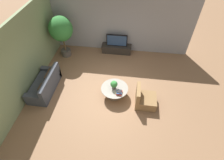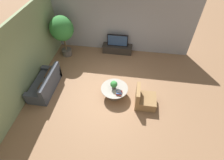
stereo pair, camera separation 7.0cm
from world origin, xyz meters
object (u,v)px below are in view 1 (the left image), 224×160
(potted_palm_tall, at_px, (61,30))
(potted_plant_tabletop, at_px, (114,85))
(couch_by_wall, at_px, (45,85))
(media_console, at_px, (117,49))
(television, at_px, (117,40))
(coffee_table, at_px, (115,90))
(armchair_wicker, at_px, (144,99))

(potted_palm_tall, height_order, potted_plant_tabletop, potted_palm_tall)
(couch_by_wall, bearing_deg, media_console, 138.98)
(television, bearing_deg, potted_palm_tall, -166.92)
(media_console, relative_size, potted_palm_tall, 0.73)
(television, distance_m, coffee_table, 3.06)
(media_console, bearing_deg, coffee_table, -85.15)
(television, distance_m, potted_palm_tall, 2.76)
(couch_by_wall, bearing_deg, armchair_wicker, 87.12)
(television, xyz_separation_m, coffee_table, (0.26, -3.02, -0.41))
(media_console, bearing_deg, couch_by_wall, -131.02)
(television, relative_size, armchair_wicker, 1.25)
(coffee_table, relative_size, armchair_wicker, 1.27)
(media_console, height_order, potted_plant_tabletop, potted_plant_tabletop)
(media_console, relative_size, couch_by_wall, 0.86)
(media_console, distance_m, coffee_table, 3.04)
(coffee_table, bearing_deg, potted_palm_tall, 139.73)
(potted_palm_tall, bearing_deg, coffee_table, -40.27)
(couch_by_wall, xyz_separation_m, armchair_wicker, (4.16, -0.21, -0.02))
(potted_plant_tabletop, bearing_deg, armchair_wicker, -12.26)
(coffee_table, xyz_separation_m, armchair_wicker, (1.21, -0.27, -0.05))
(television, bearing_deg, potted_plant_tabletop, -85.66)
(armchair_wicker, xyz_separation_m, potted_plant_tabletop, (-1.24, 0.27, 0.39))
(television, bearing_deg, media_console, 90.00)
(potted_plant_tabletop, bearing_deg, media_console, 94.33)
(coffee_table, height_order, couch_by_wall, couch_by_wall)
(coffee_table, xyz_separation_m, potted_palm_tall, (-2.86, 2.42, 1.13))
(armchair_wicker, bearing_deg, couch_by_wall, 87.12)
(potted_palm_tall, relative_size, potted_plant_tabletop, 5.66)
(potted_palm_tall, bearing_deg, media_console, 13.12)
(coffee_table, xyz_separation_m, potted_plant_tabletop, (-0.03, -0.01, 0.35))
(media_console, relative_size, coffee_table, 1.42)
(couch_by_wall, relative_size, potted_plant_tabletop, 4.81)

